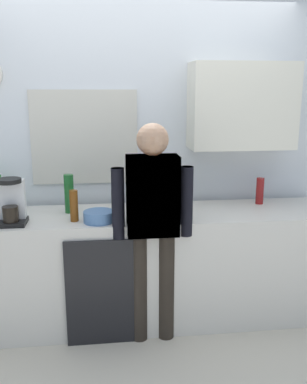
# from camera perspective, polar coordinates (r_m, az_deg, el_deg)

# --- Properties ---
(ground_plane) EXTENTS (8.00, 8.00, 0.00)m
(ground_plane) POSITION_cam_1_polar(r_m,az_deg,el_deg) (3.38, -0.11, -18.89)
(ground_plane) COLOR beige
(kitchen_counter) EXTENTS (2.99, 0.64, 0.89)m
(kitchen_counter) POSITION_cam_1_polar(r_m,az_deg,el_deg) (3.43, -0.72, -9.95)
(kitchen_counter) COLOR beige
(kitchen_counter) RESTS_ON ground_plane
(dishwasher_panel) EXTENTS (0.56, 0.02, 0.80)m
(dishwasher_panel) POSITION_cam_1_polar(r_m,az_deg,el_deg) (3.14, -6.52, -13.34)
(dishwasher_panel) COLOR black
(dishwasher_panel) RESTS_ON ground_plane
(back_wall_assembly) EXTENTS (4.59, 0.42, 2.60)m
(back_wall_assembly) POSITION_cam_1_polar(r_m,az_deg,el_deg) (3.59, -0.01, 6.21)
(back_wall_assembly) COLOR silver
(back_wall_assembly) RESTS_ON ground_plane
(coffee_maker) EXTENTS (0.20, 0.20, 0.33)m
(coffee_maker) POSITION_cam_1_polar(r_m,az_deg,el_deg) (3.16, -18.55, -1.45)
(coffee_maker) COLOR black
(coffee_maker) RESTS_ON kitchen_counter
(bottle_green_wine) EXTENTS (0.07, 0.07, 0.30)m
(bottle_green_wine) POSITION_cam_1_polar(r_m,az_deg,el_deg) (3.32, -11.26, -0.22)
(bottle_green_wine) COLOR #195923
(bottle_green_wine) RESTS_ON kitchen_counter
(bottle_dark_sauce) EXTENTS (0.06, 0.06, 0.18)m
(bottle_dark_sauce) POSITION_cam_1_polar(r_m,az_deg,el_deg) (3.29, -5.20, -1.22)
(bottle_dark_sauce) COLOR black
(bottle_dark_sauce) RESTS_ON kitchen_counter
(bottle_olive_oil) EXTENTS (0.06, 0.06, 0.25)m
(bottle_olive_oil) POSITION_cam_1_polar(r_m,az_deg,el_deg) (3.48, 3.24, 0.23)
(bottle_olive_oil) COLOR olive
(bottle_olive_oil) RESTS_ON kitchen_counter
(bottle_red_vinegar) EXTENTS (0.06, 0.06, 0.22)m
(bottle_red_vinegar) POSITION_cam_1_polar(r_m,az_deg,el_deg) (3.63, 14.10, 0.15)
(bottle_red_vinegar) COLOR maroon
(bottle_red_vinegar) RESTS_ON kitchen_counter
(bottle_amber_beer) EXTENTS (0.06, 0.06, 0.23)m
(bottle_amber_beer) POSITION_cam_1_polar(r_m,az_deg,el_deg) (3.11, -10.64, -1.83)
(bottle_amber_beer) COLOR brown
(bottle_amber_beer) RESTS_ON kitchen_counter
(mixing_bowl) EXTENTS (0.22, 0.22, 0.08)m
(mixing_bowl) POSITION_cam_1_polar(r_m,az_deg,el_deg) (3.08, -7.36, -3.29)
(mixing_bowl) COLOR #4C72A5
(mixing_bowl) RESTS_ON kitchen_counter
(potted_plant) EXTENTS (0.15, 0.15, 0.23)m
(potted_plant) POSITION_cam_1_polar(r_m,az_deg,el_deg) (3.06, 0.07, -1.48)
(potted_plant) COLOR #9E5638
(potted_plant) RESTS_ON kitchen_counter
(person_at_sink) EXTENTS (0.57, 0.22, 1.60)m
(person_at_sink) POSITION_cam_1_polar(r_m,az_deg,el_deg) (2.98, -0.12, -3.32)
(person_at_sink) COLOR black
(person_at_sink) RESTS_ON ground_plane
(person_guest) EXTENTS (0.57, 0.22, 1.60)m
(person_guest) POSITION_cam_1_polar(r_m,az_deg,el_deg) (2.98, -0.12, -3.32)
(person_guest) COLOR brown
(person_guest) RESTS_ON ground_plane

